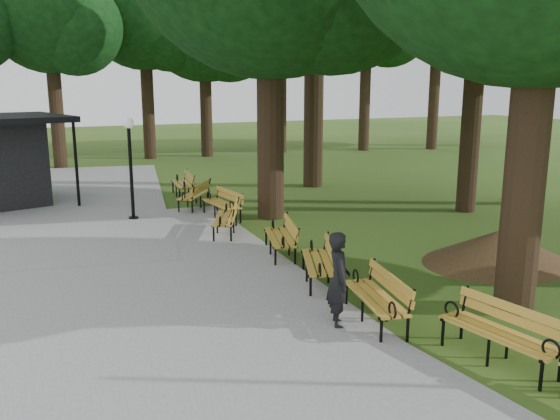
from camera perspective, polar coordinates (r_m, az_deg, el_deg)
name	(u,v)px	position (r m, az deg, el deg)	size (l,w,h in m)	color
ground	(406,337)	(9.70, 12.22, -12.10)	(100.00, 100.00, 0.00)	#2E4E16
path	(119,309)	(10.88, -15.49, -9.35)	(12.00, 38.00, 0.06)	gray
person	(339,280)	(9.65, 5.78, -6.82)	(0.59, 0.39, 1.62)	black
lamp_post	(130,146)	(17.40, -14.53, 6.06)	(0.32, 0.32, 3.02)	black
dirt_mound	(498,247)	(13.97, 20.60, -3.37)	(2.94, 2.94, 0.75)	#47301C
bench_2	(499,334)	(9.10, 20.68, -11.31)	(1.90, 0.64, 0.88)	gold
bench_3	(375,298)	(9.99, 9.31, -8.50)	(1.90, 0.64, 0.88)	gold
bench_4	(318,262)	(11.76, 3.72, -5.15)	(1.90, 0.64, 0.88)	gold
bench_5	(280,238)	(13.57, -0.02, -2.72)	(1.90, 0.64, 0.88)	gold
bench_6	(225,219)	(15.53, -5.39, -0.84)	(1.90, 0.64, 0.88)	gold
bench_7	(221,204)	(17.39, -5.76, 0.58)	(1.90, 0.64, 0.88)	gold
bench_8	(194,195)	(18.92, -8.44, 1.47)	(1.90, 0.64, 0.88)	gold
bench_9	(182,184)	(20.99, -9.57, 2.50)	(1.90, 0.64, 0.88)	gold
tree_backdrop	(258,8)	(32.63, -2.22, 19.20)	(36.60, 9.54, 15.73)	black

